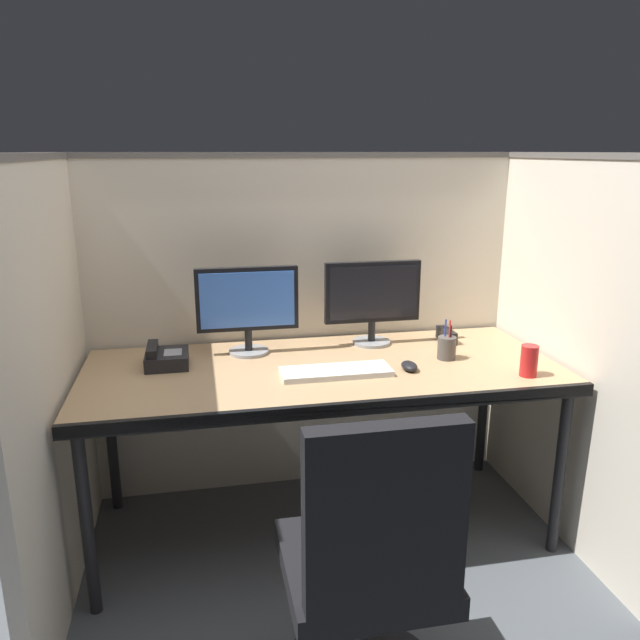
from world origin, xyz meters
The scene contains 14 objects.
ground_plane centered at (0.00, 0.00, 0.00)m, with size 8.00×8.00×0.00m, color #4C5156.
cubicle_partition_rear centered at (0.00, 0.74, 0.79)m, with size 2.21×0.06×1.57m.
cubicle_partition_left centered at (-0.99, 0.20, 0.79)m, with size 0.06×1.41×1.57m.
cubicle_partition_right centered at (0.99, 0.20, 0.79)m, with size 0.06×1.41×1.57m.
desk centered at (0.00, 0.29, 0.69)m, with size 1.90×0.80×0.74m.
office_chair centered at (-0.06, -0.63, 0.36)m, with size 0.52×0.52×0.97m.
monitor_left centered at (-0.28, 0.53, 0.96)m, with size 0.43×0.17×0.37m.
monitor_right centered at (0.28, 0.55, 0.96)m, with size 0.43×0.17×0.37m.
keyboard_main centered at (0.03, 0.20, 0.75)m, with size 0.43×0.15×0.02m, color silver.
computer_mouse centered at (0.33, 0.19, 0.76)m, with size 0.06×0.10×0.04m.
desk_phone centered at (-0.62, 0.43, 0.77)m, with size 0.17×0.19×0.09m.
pen_cup centered at (0.53, 0.29, 0.79)m, with size 0.08×0.08×0.17m.
red_stapler centered at (0.62, 0.52, 0.77)m, with size 0.04×0.15×0.06m, color black.
soda_can centered at (0.76, 0.04, 0.80)m, with size 0.07×0.07×0.12m, color red.
Camera 1 is at (-0.47, -2.01, 1.58)m, focal length 34.80 mm.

